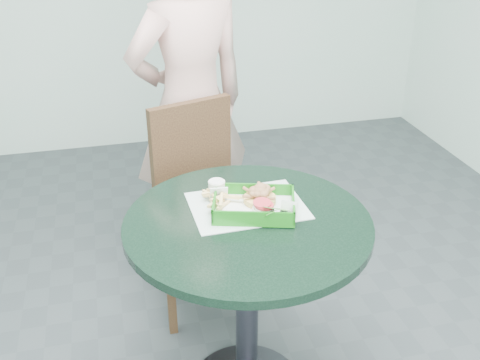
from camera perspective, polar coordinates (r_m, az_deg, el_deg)
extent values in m
cylinder|color=#2C2B34|center=(2.06, 0.72, -13.34)|extent=(0.08, 0.08, 0.70)
cylinder|color=black|center=(1.85, 0.78, -5.00)|extent=(0.81, 0.81, 0.03)
cube|color=#352618|center=(2.44, -4.06, -4.08)|extent=(0.38, 0.38, 0.04)
cube|color=#352618|center=(2.47, -4.96, 2.90)|extent=(0.38, 0.04, 0.46)
cube|color=#352618|center=(2.43, -7.03, -11.24)|extent=(0.04, 0.04, 0.43)
cube|color=#352618|center=(2.47, 0.58, -10.19)|extent=(0.04, 0.04, 0.43)
cube|color=#352618|center=(2.69, -7.96, -6.98)|extent=(0.04, 0.04, 0.43)
cube|color=#352618|center=(2.73, -1.13, -6.11)|extent=(0.04, 0.04, 0.43)
imported|color=#CB9C91|center=(2.59, -5.11, 9.18)|extent=(0.77, 0.63, 1.83)
cube|color=silver|center=(1.92, 0.72, -3.13)|extent=(0.39, 0.30, 0.00)
cube|color=#156E14|center=(1.88, 1.41, -3.62)|extent=(0.27, 0.19, 0.01)
cube|color=white|center=(1.88, 1.41, -3.46)|extent=(0.25, 0.18, 0.00)
cube|color=#156E14|center=(1.94, 0.70, -1.55)|extent=(0.27, 0.01, 0.05)
cube|color=#156E14|center=(1.79, 2.21, -4.39)|extent=(0.27, 0.01, 0.05)
cube|color=#156E14|center=(1.90, 5.20, -2.42)|extent=(0.01, 0.19, 0.05)
cube|color=#156E14|center=(1.84, -2.48, -3.40)|extent=(0.01, 0.19, 0.05)
cylinder|color=#D9B05D|center=(1.91, 1.63, -2.43)|extent=(0.11, 0.11, 0.02)
cylinder|color=silver|center=(1.91, -3.11, -1.63)|extent=(0.06, 0.06, 0.03)
cylinder|color=white|center=(1.90, -3.12, -1.19)|extent=(0.05, 0.05, 0.00)
cylinder|color=white|center=(1.84, 2.68, -3.54)|extent=(0.07, 0.07, 0.02)
torus|color=#ECE6CC|center=(1.84, 2.69, -3.12)|extent=(0.07, 0.07, 0.01)
cylinder|color=#CF323B|center=(1.83, 2.70, -2.88)|extent=(0.06, 0.06, 0.01)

